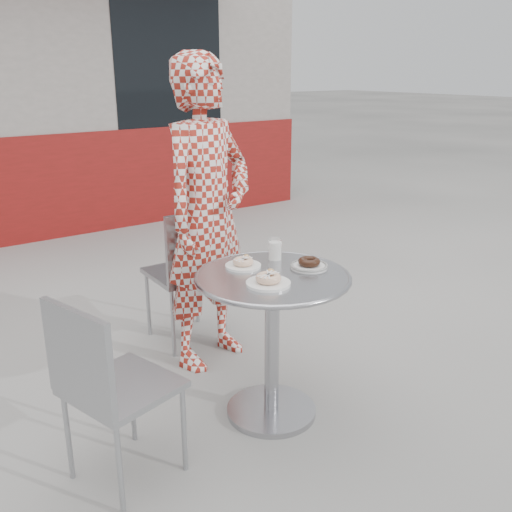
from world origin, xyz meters
TOP-DOWN VIEW (x-y plane):
  - ground at (0.00, 0.00)m, footprint 60.00×60.00m
  - bistro_table at (-0.01, -0.01)m, footprint 0.71×0.71m
  - chair_far at (0.05, 0.93)m, footprint 0.41×0.41m
  - chair_left at (-0.76, -0.01)m, footprint 0.47×0.47m
  - seated_person at (0.06, 0.66)m, footprint 0.70×0.57m
  - plate_far at (-0.05, 0.16)m, footprint 0.17×0.17m
  - plate_near at (-0.10, -0.09)m, footprint 0.19×0.19m
  - plate_checker at (0.19, -0.03)m, footprint 0.18×0.18m
  - milk_cup at (0.13, 0.16)m, footprint 0.07×0.07m

SIDE VIEW (x-z plane):
  - ground at x=0.00m, z-range 0.00..0.00m
  - chair_left at x=-0.76m, z-range -0.15..0.64m
  - chair_far at x=0.05m, z-range -0.16..0.68m
  - bistro_table at x=-0.01m, z-range 0.18..0.90m
  - plate_checker at x=0.19m, z-range 0.70..0.75m
  - plate_far at x=-0.05m, z-range 0.71..0.75m
  - plate_near at x=-0.10m, z-range 0.71..0.76m
  - milk_cup at x=0.13m, z-range 0.71..0.81m
  - seated_person at x=0.06m, z-range 0.00..1.67m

